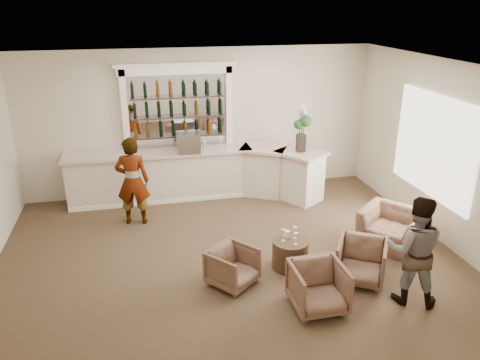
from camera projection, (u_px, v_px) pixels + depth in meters
name	position (u px, v px, depth m)	size (l,w,h in m)	color
ground	(232.00, 263.00, 8.09)	(8.00, 8.00, 0.00)	brown
room_shell	(232.00, 121.00, 7.92)	(8.04, 7.02, 3.32)	beige
bar_counter	(198.00, 174.00, 10.57)	(5.72, 1.80, 1.14)	beige
back_bar_alcove	(178.00, 107.00, 10.35)	(2.64, 0.25, 3.00)	white
cocktail_table	(290.00, 254.00, 7.90)	(0.61, 0.61, 0.50)	#43311D
sommelier	(133.00, 181.00, 9.25)	(0.66, 0.43, 1.81)	gray
guest	(414.00, 251.00, 6.81)	(0.83, 0.64, 1.70)	gray
armchair_left	(233.00, 267.00, 7.40)	(0.66, 0.68, 0.62)	brown
armchair_center	(318.00, 287.00, 6.80)	(0.76, 0.78, 0.71)	brown
armchair_right	(361.00, 261.00, 7.49)	(0.75, 0.77, 0.70)	brown
armchair_far	(392.00, 228.00, 8.55)	(1.08, 0.94, 0.70)	brown
espresso_machine	(188.00, 142.00, 10.17)	(0.49, 0.41, 0.43)	silver
flower_vase	(302.00, 126.00, 10.07)	(0.27, 0.27, 1.03)	black
wine_glass_bar_left	(205.00, 145.00, 10.35)	(0.07, 0.07, 0.21)	white
wine_glass_bar_right	(221.00, 143.00, 10.52)	(0.07, 0.07, 0.21)	white
wine_glass_tbl_a	(283.00, 235.00, 7.77)	(0.07, 0.07, 0.21)	white
wine_glass_tbl_b	(295.00, 233.00, 7.86)	(0.07, 0.07, 0.21)	white
wine_glass_tbl_c	(296.00, 239.00, 7.66)	(0.07, 0.07, 0.21)	white
napkin_holder	(287.00, 234.00, 7.91)	(0.08, 0.08, 0.12)	white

